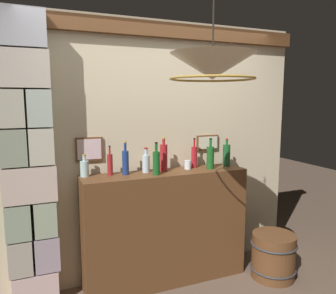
{
  "coord_description": "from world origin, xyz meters",
  "views": [
    {
      "loc": [
        -1.16,
        -2.02,
        1.8
      ],
      "look_at": [
        0.0,
        0.79,
        1.36
      ],
      "focal_mm": 35.2,
      "sensor_mm": 36.0,
      "label": 1
    }
  ],
  "objects": [
    {
      "name": "liquor_bottle_bourbon",
      "position": [
        0.35,
        0.94,
        1.22
      ],
      "size": [
        0.06,
        0.06,
        0.3
      ],
      "color": "maroon",
      "rests_on": "bar_shelf_unit"
    },
    {
      "name": "liquor_bottle_port",
      "position": [
        -0.18,
        0.91,
        1.2
      ],
      "size": [
        0.07,
        0.07,
        0.24
      ],
      "color": "silver",
      "rests_on": "bar_shelf_unit"
    },
    {
      "name": "liquor_bottle_mezcal",
      "position": [
        -0.38,
        0.89,
        1.23
      ],
      "size": [
        0.06,
        0.06,
        0.31
      ],
      "color": "navy",
      "rests_on": "bar_shelf_unit"
    },
    {
      "name": "wooden_barrel",
      "position": [
        1.03,
        0.49,
        0.23
      ],
      "size": [
        0.46,
        0.46,
        0.45
      ],
      "color": "brown",
      "rests_on": "ground"
    },
    {
      "name": "liquor_bottle_rye",
      "position": [
        -0.52,
        0.92,
        1.21
      ],
      "size": [
        0.05,
        0.05,
        0.27
      ],
      "color": "maroon",
      "rests_on": "bar_shelf_unit"
    },
    {
      "name": "liquor_bottle_gin",
      "position": [
        0.47,
        0.82,
        1.23
      ],
      "size": [
        0.07,
        0.07,
        0.31
      ],
      "color": "#1B5420",
      "rests_on": "bar_shelf_unit"
    },
    {
      "name": "bar_shelf_unit",
      "position": [
        0.0,
        0.84,
        0.56
      ],
      "size": [
        1.61,
        0.35,
        1.11
      ],
      "primitive_type": "cube",
      "color": "brown",
      "rests_on": "ground"
    },
    {
      "name": "liquor_bottle_scotch",
      "position": [
        0.7,
        0.88,
        1.23
      ],
      "size": [
        0.08,
        0.08,
        0.29
      ],
      "color": "#1B5127",
      "rests_on": "bar_shelf_unit"
    },
    {
      "name": "glass_tumbler_rocks",
      "position": [
        0.25,
        0.89,
        1.15
      ],
      "size": [
        0.07,
        0.07,
        0.09
      ],
      "color": "silver",
      "rests_on": "bar_shelf_unit"
    },
    {
      "name": "liquor_bottle_tequila",
      "position": [
        -0.0,
        0.9,
        1.25
      ],
      "size": [
        0.07,
        0.07,
        0.33
      ],
      "color": "maroon",
      "rests_on": "bar_shelf_unit"
    },
    {
      "name": "panelled_rear_partition",
      "position": [
        -0.0,
        1.1,
        1.36
      ],
      "size": [
        3.12,
        0.15,
        2.56
      ],
      "color": "beige",
      "rests_on": "ground"
    },
    {
      "name": "stone_pillar",
      "position": [
        -1.21,
        0.97,
        1.26
      ],
      "size": [
        0.43,
        0.31,
        2.5
      ],
      "color": "beige",
      "rests_on": "ground"
    },
    {
      "name": "liquor_bottle_vodka",
      "position": [
        -0.13,
        0.77,
        1.23
      ],
      "size": [
        0.07,
        0.07,
        0.3
      ],
      "color": "#175520",
      "rests_on": "bar_shelf_unit"
    },
    {
      "name": "pendant_lamp",
      "position": [
        -0.02,
        -0.03,
        2.01
      ],
      "size": [
        0.58,
        0.58,
        0.52
      ],
      "color": "#EFE5C6"
    },
    {
      "name": "liquor_bottle_rum",
      "position": [
        -0.75,
        0.95,
        1.19
      ],
      "size": [
        0.08,
        0.08,
        0.2
      ],
      "color": "#AACCC8",
      "rests_on": "bar_shelf_unit"
    }
  ]
}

